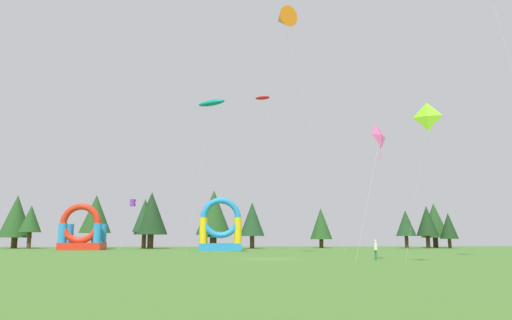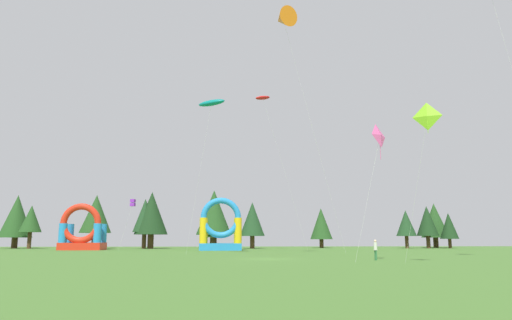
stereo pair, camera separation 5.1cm
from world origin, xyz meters
TOP-DOWN VIEW (x-y plane):
  - ground_plane at (0.00, 0.00)m, footprint 120.00×120.00m
  - kite_lime_diamond at (9.99, -9.60)m, footprint 1.49×3.46m
  - kite_purple_box at (-16.22, 26.84)m, footprint 2.13×0.76m
  - kite_orange_delta at (2.49, 6.60)m, footprint 8.36×5.17m
  - kite_red_parafoil at (1.69, 23.87)m, footprint 7.69×3.52m
  - kite_teal_parafoil at (-5.00, 10.75)m, footprint 4.25×2.79m
  - kite_pink_diamond at (8.08, -5.88)m, footprint 2.86×1.27m
  - person_near_camera at (8.31, -2.83)m, footprint 0.35×0.35m
  - inflatable_blue_arch at (-4.00, 27.77)m, footprint 5.88×3.72m
  - inflatable_yellow_castle at (-24.15, 31.13)m, footprint 6.01×4.12m
  - tree_row_0 at (-39.07, 43.90)m, footprint 5.40×5.40m
  - tree_row_1 at (-35.54, 41.15)m, footprint 3.52×3.52m
  - tree_row_2 at (-25.25, 41.99)m, footprint 5.22×5.22m
  - tree_row_3 at (-16.79, 40.46)m, footprint 3.88×3.88m
  - tree_row_4 at (-15.74, 40.60)m, footprint 5.54×5.54m
  - tree_row_5 at (-5.58, 42.61)m, footprint 4.48×4.48m
  - tree_row_6 at (-5.38, 43.14)m, footprint 6.12×6.12m
  - tree_row_7 at (1.16, 40.07)m, footprint 4.16×4.16m
  - tree_row_8 at (13.70, 44.19)m, footprint 3.94×3.94m
  - tree_row_9 at (27.73, 40.40)m, footprint 3.39×3.39m
  - tree_row_10 at (31.70, 40.85)m, footprint 3.72×3.72m
  - tree_row_11 at (34.83, 44.78)m, footprint 4.92×4.92m
  - tree_row_12 at (35.27, 40.31)m, footprint 3.11×3.11m

SIDE VIEW (x-z plane):
  - ground_plane at x=0.00m, z-range 0.00..0.00m
  - person_near_camera at x=8.31m, z-range 0.15..1.72m
  - inflatable_yellow_castle at x=-24.15m, z-range -1.02..5.67m
  - inflatable_blue_arch at x=-4.00m, z-range -0.95..6.41m
  - tree_row_12 at x=35.27m, z-range 0.76..6.82m
  - tree_row_9 at x=27.73m, z-range 0.99..7.47m
  - tree_row_8 at x=13.70m, z-range 0.73..7.76m
  - tree_row_10 at x=31.70m, z-range 1.01..8.28m
  - tree_row_1 at x=-35.54m, z-range 1.28..8.38m
  - tree_row_7 at x=1.16m, z-range 0.99..8.72m
  - tree_row_11 at x=34.83m, z-range 0.87..8.90m
  - tree_row_5 at x=-5.58m, z-range 0.88..9.26m
  - tree_row_0 at x=-39.07m, z-range 0.87..9.90m
  - tree_row_3 at x=-16.79m, z-range 1.29..9.52m
  - tree_row_2 at x=-25.25m, z-range 1.23..10.21m
  - tree_row_4 at x=-15.74m, z-range 1.11..10.49m
  - tree_row_6 at x=-5.38m, z-range 1.10..11.10m
  - kite_purple_box at x=-16.22m, z-range 3.03..10.07m
  - kite_pink_diamond at x=8.08m, z-range 4.20..14.02m
  - kite_lime_diamond at x=9.99m, z-range 4.44..14.73m
  - kite_teal_parafoil at x=-5.00m, z-range 7.91..24.78m
  - kite_red_parafoil at x=1.69m, z-range 10.25..31.88m
  - kite_orange_delta at x=2.49m, z-range 11.61..37.24m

